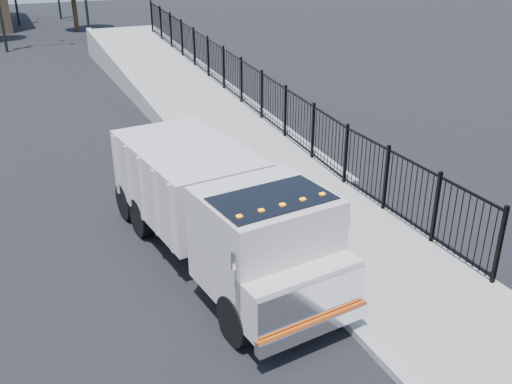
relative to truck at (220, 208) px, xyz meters
name	(u,v)px	position (x,y,z in m)	size (l,w,h in m)	color
ground	(304,278)	(1.49, -1.32, -1.46)	(120.00, 120.00, 0.00)	black
sidewalk	(432,303)	(3.42, -3.32, -1.40)	(3.55, 12.00, 0.12)	#9E998E
curb	(354,326)	(1.49, -3.32, -1.38)	(0.30, 12.00, 0.16)	#ADAAA3
ramp	(181,97)	(3.62, 14.68, -1.46)	(3.95, 24.00, 1.70)	#9E998E
iron_fence	(241,95)	(5.04, 10.68, -0.56)	(0.10, 28.00, 1.80)	black
truck	(220,208)	(0.00, 0.00, 0.00)	(3.28, 7.81, 2.60)	black
worker	(335,236)	(2.12, -1.50, -0.44)	(0.65, 0.43, 1.79)	#852852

